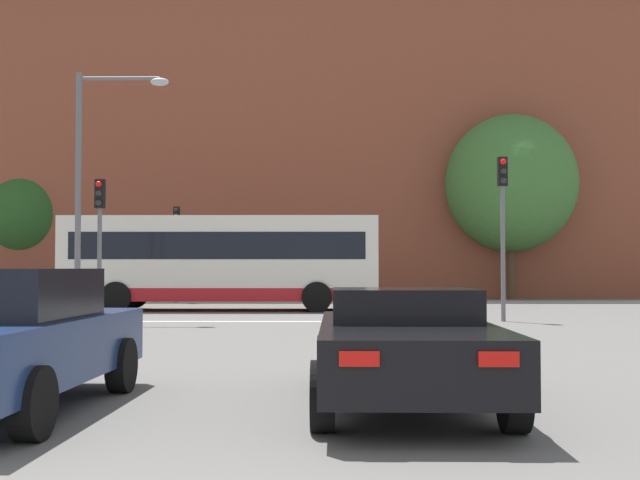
{
  "coord_description": "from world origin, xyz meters",
  "views": [
    {
      "loc": [
        1.0,
        -2.9,
        1.47
      ],
      "look_at": [
        0.76,
        23.68,
        2.38
      ],
      "focal_mm": 45.0,
      "sensor_mm": 36.0,
      "label": 1
    }
  ],
  "objects_px": {
    "traffic_light_near_right": "(503,211)",
    "traffic_light_near_left": "(100,225)",
    "bus_crossing_lead": "(221,260)",
    "traffic_light_far_left": "(176,238)",
    "car_roadster_right": "(405,345)",
    "street_lamp_junction": "(96,166)",
    "car_saloon_left": "(1,339)",
    "pedestrian_waiting": "(138,280)"
  },
  "relations": [
    {
      "from": "traffic_light_near_right",
      "to": "traffic_light_near_left",
      "type": "distance_m",
      "value": 11.09
    },
    {
      "from": "bus_crossing_lead",
      "to": "traffic_light_far_left",
      "type": "relative_size",
      "value": 2.65
    },
    {
      "from": "bus_crossing_lead",
      "to": "traffic_light_near_left",
      "type": "xyz_separation_m",
      "value": [
        -2.65,
        -5.45,
        0.93
      ]
    },
    {
      "from": "car_roadster_right",
      "to": "traffic_light_near_right",
      "type": "relative_size",
      "value": 0.96
    },
    {
      "from": "car_roadster_right",
      "to": "street_lamp_junction",
      "type": "bearing_deg",
      "value": 119.11
    },
    {
      "from": "traffic_light_near_right",
      "to": "traffic_light_near_left",
      "type": "height_order",
      "value": "traffic_light_near_right"
    },
    {
      "from": "car_saloon_left",
      "to": "pedestrian_waiting",
      "type": "relative_size",
      "value": 2.74
    },
    {
      "from": "traffic_light_far_left",
      "to": "bus_crossing_lead",
      "type": "bearing_deg",
      "value": -65.79
    },
    {
      "from": "car_roadster_right",
      "to": "pedestrian_waiting",
      "type": "height_order",
      "value": "pedestrian_waiting"
    },
    {
      "from": "car_saloon_left",
      "to": "traffic_light_near_left",
      "type": "distance_m",
      "value": 14.31
    },
    {
      "from": "traffic_light_far_left",
      "to": "traffic_light_near_left",
      "type": "height_order",
      "value": "traffic_light_far_left"
    },
    {
      "from": "street_lamp_junction",
      "to": "pedestrian_waiting",
      "type": "xyz_separation_m",
      "value": [
        -1.77,
        12.47,
        -3.3
      ]
    },
    {
      "from": "traffic_light_far_left",
      "to": "traffic_light_near_right",
      "type": "bearing_deg",
      "value": -46.03
    },
    {
      "from": "car_roadster_right",
      "to": "traffic_light_near_left",
      "type": "distance_m",
      "value": 15.37
    },
    {
      "from": "pedestrian_waiting",
      "to": "traffic_light_near_left",
      "type": "bearing_deg",
      "value": -79.79
    },
    {
      "from": "street_lamp_junction",
      "to": "traffic_light_far_left",
      "type": "bearing_deg",
      "value": 90.07
    },
    {
      "from": "traffic_light_far_left",
      "to": "traffic_light_near_left",
      "type": "xyz_separation_m",
      "value": [
        0.03,
        -11.41,
        -0.07
      ]
    },
    {
      "from": "car_saloon_left",
      "to": "traffic_light_far_left",
      "type": "relative_size",
      "value": 1.08
    },
    {
      "from": "car_roadster_right",
      "to": "street_lamp_junction",
      "type": "xyz_separation_m",
      "value": [
        -7.12,
        13.13,
        3.57
      ]
    },
    {
      "from": "traffic_light_near_right",
      "to": "pedestrian_waiting",
      "type": "bearing_deg",
      "value": 136.48
    },
    {
      "from": "car_roadster_right",
      "to": "pedestrian_waiting",
      "type": "relative_size",
      "value": 2.71
    },
    {
      "from": "car_roadster_right",
      "to": "traffic_light_near_right",
      "type": "distance_m",
      "value": 14.15
    },
    {
      "from": "street_lamp_junction",
      "to": "pedestrian_waiting",
      "type": "distance_m",
      "value": 13.02
    },
    {
      "from": "traffic_light_near_right",
      "to": "traffic_light_near_left",
      "type": "bearing_deg",
      "value": 179.45
    },
    {
      "from": "street_lamp_junction",
      "to": "pedestrian_waiting",
      "type": "bearing_deg",
      "value": 98.08
    },
    {
      "from": "traffic_light_near_right",
      "to": "car_saloon_left",
      "type": "bearing_deg",
      "value": -120.52
    },
    {
      "from": "traffic_light_near_left",
      "to": "pedestrian_waiting",
      "type": "xyz_separation_m",
      "value": [
        -1.79,
        12.12,
        -1.72
      ]
    },
    {
      "from": "car_roadster_right",
      "to": "traffic_light_near_right",
      "type": "height_order",
      "value": "traffic_light_near_right"
    },
    {
      "from": "traffic_light_near_right",
      "to": "street_lamp_junction",
      "type": "relative_size",
      "value": 0.66
    },
    {
      "from": "car_saloon_left",
      "to": "bus_crossing_lead",
      "type": "relative_size",
      "value": 0.41
    },
    {
      "from": "bus_crossing_lead",
      "to": "traffic_light_near_right",
      "type": "relative_size",
      "value": 2.37
    },
    {
      "from": "traffic_light_far_left",
      "to": "traffic_light_near_right",
      "type": "distance_m",
      "value": 16.01
    },
    {
      "from": "car_saloon_left",
      "to": "street_lamp_junction",
      "type": "distance_m",
      "value": 14.27
    },
    {
      "from": "traffic_light_far_left",
      "to": "traffic_light_near_left",
      "type": "relative_size",
      "value": 1.03
    },
    {
      "from": "bus_crossing_lead",
      "to": "traffic_light_near_left",
      "type": "relative_size",
      "value": 2.73
    },
    {
      "from": "traffic_light_far_left",
      "to": "pedestrian_waiting",
      "type": "bearing_deg",
      "value": 158.16
    },
    {
      "from": "traffic_light_near_right",
      "to": "pedestrian_waiting",
      "type": "height_order",
      "value": "traffic_light_near_right"
    },
    {
      "from": "car_saloon_left",
      "to": "traffic_light_near_left",
      "type": "bearing_deg",
      "value": 103.69
    },
    {
      "from": "car_saloon_left",
      "to": "traffic_light_far_left",
      "type": "height_order",
      "value": "traffic_light_far_left"
    },
    {
      "from": "traffic_light_near_left",
      "to": "street_lamp_junction",
      "type": "height_order",
      "value": "street_lamp_junction"
    },
    {
      "from": "traffic_light_near_right",
      "to": "bus_crossing_lead",
      "type": "bearing_deg",
      "value": 146.63
    },
    {
      "from": "car_saloon_left",
      "to": "traffic_light_near_right",
      "type": "height_order",
      "value": "traffic_light_near_right"
    }
  ]
}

